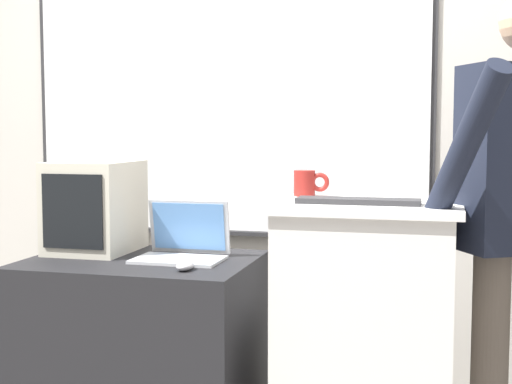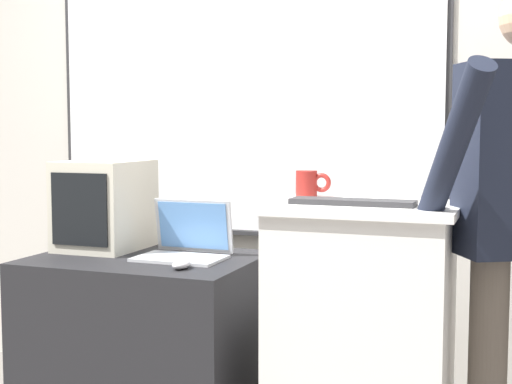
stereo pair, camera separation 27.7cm
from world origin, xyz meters
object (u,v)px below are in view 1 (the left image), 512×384
object	(u,v)px
crt_monitor	(95,207)
laptop	(184,241)
computer_mouse_by_laptop	(185,266)
side_desk	(142,353)
computer_mouse_by_keyboard	(443,202)
lectern_podium	(365,339)
wireless_keyboard	(358,201)
coffee_mug	(306,183)

from	to	relation	value
crt_monitor	laptop	bearing A→B (deg)	-7.81
computer_mouse_by_laptop	side_desk	bearing A→B (deg)	145.01
computer_mouse_by_laptop	computer_mouse_by_keyboard	bearing A→B (deg)	5.52
side_desk	computer_mouse_by_keyboard	distance (m)	1.34
lectern_podium	side_desk	bearing A→B (deg)	179.37
computer_mouse_by_laptop	crt_monitor	world-z (taller)	crt_monitor
wireless_keyboard	crt_monitor	world-z (taller)	crt_monitor
computer_mouse_by_keyboard	coffee_mug	distance (m)	0.59
lectern_podium	computer_mouse_by_laptop	world-z (taller)	lectern_podium
computer_mouse_by_laptop	computer_mouse_by_keyboard	distance (m)	0.95
computer_mouse_by_laptop	computer_mouse_by_keyboard	world-z (taller)	computer_mouse_by_keyboard
computer_mouse_by_keyboard	wireless_keyboard	bearing A→B (deg)	177.32
side_desk	computer_mouse_by_keyboard	world-z (taller)	computer_mouse_by_keyboard
side_desk	laptop	size ratio (longest dim) A/B	2.61
wireless_keyboard	computer_mouse_by_keyboard	distance (m)	0.29
lectern_podium	side_desk	xyz separation A→B (m)	(-0.90, 0.01, -0.13)
laptop	computer_mouse_by_keyboard	xyz separation A→B (m)	(1.00, -0.15, 0.20)
laptop	computer_mouse_by_keyboard	size ratio (longest dim) A/B	3.46
computer_mouse_by_laptop	coffee_mug	world-z (taller)	coffee_mug
coffee_mug	crt_monitor	bearing A→B (deg)	-176.22
lectern_podium	coffee_mug	xyz separation A→B (m)	(-0.26, 0.19, 0.56)
computer_mouse_by_laptop	laptop	bearing A→B (deg)	110.88
crt_monitor	wireless_keyboard	bearing A→B (deg)	-9.65
wireless_keyboard	crt_monitor	size ratio (longest dim) A/B	1.13
laptop	computer_mouse_by_laptop	world-z (taller)	laptop
side_desk	wireless_keyboard	distance (m)	1.09
lectern_podium	computer_mouse_by_laptop	xyz separation A→B (m)	(-0.64, -0.17, 0.27)
lectern_podium	coffee_mug	distance (m)	0.65
side_desk	computer_mouse_by_keyboard	size ratio (longest dim) A/B	9.03
computer_mouse_by_laptop	lectern_podium	bearing A→B (deg)	14.53
side_desk	laptop	world-z (taller)	laptop
coffee_mug	lectern_podium	bearing A→B (deg)	-35.86
lectern_podium	crt_monitor	xyz separation A→B (m)	(-1.16, 0.13, 0.45)
side_desk	laptop	distance (m)	0.49
wireless_keyboard	crt_monitor	distance (m)	1.15
side_desk	crt_monitor	world-z (taller)	crt_monitor
wireless_keyboard	computer_mouse_by_laptop	bearing A→B (deg)	-170.66
side_desk	computer_mouse_by_laptop	bearing A→B (deg)	-34.99
laptop	coffee_mug	bearing A→B (deg)	13.87
wireless_keyboard	computer_mouse_by_laptop	world-z (taller)	wireless_keyboard
lectern_podium	coffee_mug	world-z (taller)	coffee_mug
wireless_keyboard	computer_mouse_by_keyboard	world-z (taller)	computer_mouse_by_keyboard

